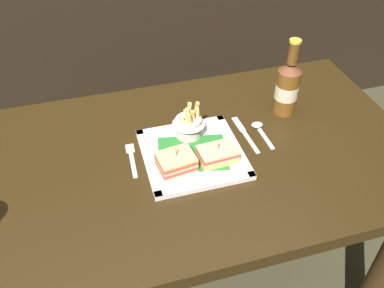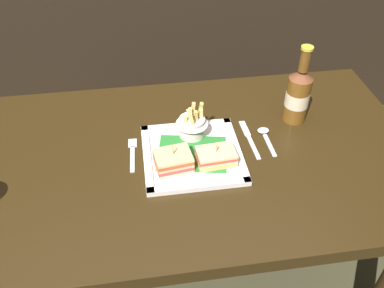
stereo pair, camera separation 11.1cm
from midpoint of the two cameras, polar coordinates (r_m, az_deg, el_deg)
dining_table at (r=1.24m, az=-2.66°, el=-6.27°), size 1.29×0.74×0.75m
square_plate at (r=1.13m, az=-2.72°, el=-1.57°), size 0.27×0.27×0.02m
sandwich_half_left at (r=1.07m, az=-5.20°, el=-2.64°), size 0.10×0.09×0.08m
sandwich_half_right at (r=1.10m, az=0.71°, el=-1.59°), size 0.11×0.07×0.06m
fries_cup at (r=1.16m, az=-3.22°, el=2.73°), size 0.09×0.09×0.11m
beer_bottle at (r=1.27m, az=10.73°, el=7.78°), size 0.07×0.07×0.25m
fork at (r=1.15m, az=-11.17°, el=-2.08°), size 0.03×0.14×0.00m
knife at (r=1.21m, az=4.77°, el=1.43°), size 0.02×0.18×0.00m
spoon at (r=1.23m, az=6.86°, el=2.08°), size 0.03×0.13×0.01m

